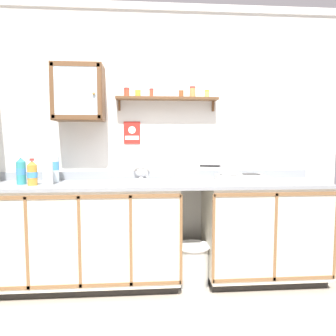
{
  "coord_description": "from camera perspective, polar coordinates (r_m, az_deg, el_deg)",
  "views": [
    {
      "loc": [
        -0.16,
        -2.43,
        1.32
      ],
      "look_at": [
        0.08,
        0.57,
        1.06
      ],
      "focal_mm": 34.54,
      "sensor_mm": 36.0,
      "label": 1
    }
  ],
  "objects": [
    {
      "name": "sink",
      "position": [
        2.96,
        -4.87,
        -3.03
      ],
      "size": [
        0.57,
        0.48,
        0.41
      ],
      "color": "silver",
      "rests_on": "countertop"
    },
    {
      "name": "wall_cabinet",
      "position": [
        3.12,
        -15.48,
        12.64
      ],
      "size": [
        0.45,
        0.3,
        0.51
      ],
      "color": "brown"
    },
    {
      "name": "warning_sign",
      "position": [
        3.17,
        -6.37,
        6.17
      ],
      "size": [
        0.16,
        0.01,
        0.22
      ],
      "color": "#B2261E"
    },
    {
      "name": "lower_cabinet_run",
      "position": [
        3.06,
        -14.32,
        -11.59
      ],
      "size": [
        1.68,
        0.57,
        0.91
      ],
      "color": "black",
      "rests_on": "ground"
    },
    {
      "name": "backsplash",
      "position": [
        3.19,
        -1.66,
        -1.24
      ],
      "size": [
        3.01,
        0.02,
        0.08
      ],
      "primitive_type": "cube",
      "color": "gray",
      "rests_on": "countertop"
    },
    {
      "name": "bottle_opaque_white_1",
      "position": [
        2.94,
        -20.47,
        -0.15
      ],
      "size": [
        0.09,
        0.09,
        0.29
      ],
      "color": "white",
      "rests_on": "countertop"
    },
    {
      "name": "countertop",
      "position": [
        2.92,
        -1.38,
        -2.89
      ],
      "size": [
        3.01,
        0.6,
        0.03
      ],
      "primitive_type": "cube",
      "color": "gray",
      "rests_on": "lower_cabinet_run"
    },
    {
      "name": "bottle_juice_amber_3",
      "position": [
        2.97,
        -22.83,
        -0.87
      ],
      "size": [
        0.08,
        0.08,
        0.23
      ],
      "color": "gold",
      "rests_on": "countertop"
    },
    {
      "name": "floor",
      "position": [
        2.77,
        -0.76,
        -23.58
      ],
      "size": [
        6.05,
        6.05,
        0.0
      ],
      "primitive_type": "plane",
      "color": "#9E9384",
      "rests_on": "ground"
    },
    {
      "name": "back_wall",
      "position": [
        3.2,
        -1.7,
        4.92
      ],
      "size": [
        3.65,
        0.07,
        2.62
      ],
      "color": "silver",
      "rests_on": "ground"
    },
    {
      "name": "bottle_detergent_teal_2",
      "position": [
        3.08,
        -24.5,
        -0.49
      ],
      "size": [
        0.08,
        0.08,
        0.25
      ],
      "color": "teal",
      "rests_on": "countertop"
    },
    {
      "name": "bottle_water_clear_0",
      "position": [
        3.1,
        -19.41,
        0.45
      ],
      "size": [
        0.08,
        0.08,
        0.33
      ],
      "color": "silver",
      "rests_on": "countertop"
    },
    {
      "name": "mug",
      "position": [
        2.89,
        2.14,
        -1.72
      ],
      "size": [
        0.1,
        0.1,
        0.1
      ],
      "color": "white",
      "rests_on": "countertop"
    },
    {
      "name": "saucepan",
      "position": [
        3.03,
        10.65,
        -0.14
      ],
      "size": [
        0.35,
        0.19,
        0.09
      ],
      "color": "silver",
      "rests_on": "hot_plate_stove"
    },
    {
      "name": "hot_plate_stove",
      "position": [
        3.05,
        12.72,
        -1.75
      ],
      "size": [
        0.44,
        0.27,
        0.07
      ],
      "color": "silver",
      "rests_on": "countertop"
    },
    {
      "name": "lower_cabinet_run_right",
      "position": [
        3.22,
        16.4,
        -10.8
      ],
      "size": [
        1.1,
        0.57,
        0.91
      ],
      "color": "black",
      "rests_on": "ground"
    },
    {
      "name": "trash_bin",
      "position": [
        3.08,
        4.4,
        -16.47
      ],
      "size": [
        0.32,
        0.32,
        0.38
      ],
      "color": "silver",
      "rests_on": "ground"
    },
    {
      "name": "spice_shelf",
      "position": [
        3.14,
        -0.2,
        12.41
      ],
      "size": [
        0.97,
        0.14,
        0.23
      ],
      "color": "brown"
    }
  ]
}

